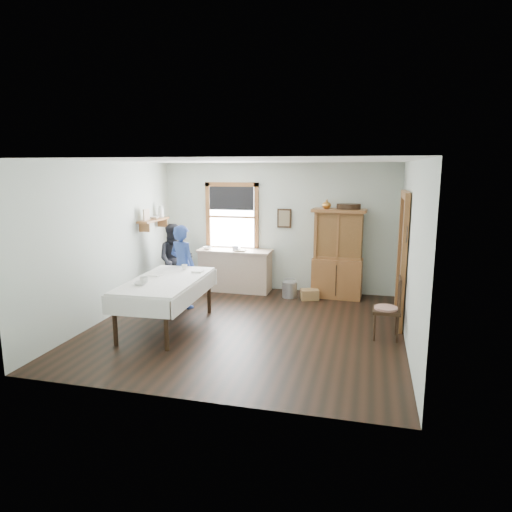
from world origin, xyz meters
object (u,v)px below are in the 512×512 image
work_counter (235,270)px  woman_blue (183,270)px  china_hutch (338,254)px  figure_dark (175,262)px  pail (290,289)px  wicker_basket (310,295)px  spindle_chair (387,307)px  dining_table (167,303)px

work_counter → woman_blue: bearing=-112.7°
china_hutch → woman_blue: 3.09m
woman_blue → figure_dark: woman_blue is taller
work_counter → figure_dark: figure_dark is taller
pail → woman_blue: woman_blue is taller
pail → wicker_basket: 0.43m
wicker_basket → figure_dark: figure_dark is taller
wicker_basket → woman_blue: (-2.24, -1.08, 0.62)m
wicker_basket → figure_dark: bearing=-174.1°
work_counter → spindle_chair: 3.72m
pail → wicker_basket: bearing=-9.9°
dining_table → wicker_basket: bearing=46.7°
dining_table → woman_blue: (-0.18, 1.11, 0.31)m
woman_blue → figure_dark: (-0.51, 0.80, -0.04)m
spindle_chair → figure_dark: bearing=160.1°
china_hutch → dining_table: size_ratio=0.87×
dining_table → figure_dark: bearing=109.7°
china_hutch → wicker_basket: bearing=-145.6°
china_hutch → pail: 1.21m
work_counter → wicker_basket: 1.71m
pail → wicker_basket: pail is taller
china_hutch → woman_blue: size_ratio=1.24×
china_hutch → figure_dark: 3.32m
china_hutch → pail: (-0.93, -0.23, -0.74)m
work_counter → spindle_chair: spindle_chair is taller
china_hutch → wicker_basket: size_ratio=5.15×
spindle_chair → wicker_basket: size_ratio=2.81×
china_hutch → wicker_basket: 0.99m
pail → figure_dark: bearing=-171.3°
china_hutch → woman_blue: (-2.75, -1.39, -0.17)m
work_counter → woman_blue: (-0.60, -1.40, 0.28)m
wicker_basket → woman_blue: size_ratio=0.24×
wicker_basket → figure_dark: (-2.75, -0.28, 0.58)m
work_counter → figure_dark: bearing=-151.0°
wicker_basket → dining_table: bearing=-133.3°
work_counter → dining_table: work_counter is taller
work_counter → pail: size_ratio=4.79×
work_counter → wicker_basket: size_ratio=4.45×
china_hutch → spindle_chair: (0.91, -2.11, -0.41)m
dining_table → figure_dark: 2.05m
dining_table → spindle_chair: bearing=6.3°
dining_table → wicker_basket: 3.03m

